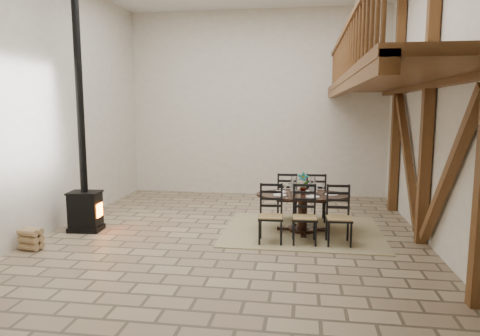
# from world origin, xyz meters

# --- Properties ---
(ground) EXTENTS (8.00, 8.00, 0.00)m
(ground) POSITION_xyz_m (0.00, 0.00, 0.00)
(ground) COLOR tan
(ground) RESTS_ON ground
(room_shell) EXTENTS (7.02, 8.02, 5.01)m
(room_shell) POSITION_xyz_m (1.19, 0.00, 3.01)
(room_shell) COLOR silver
(room_shell) RESTS_ON ground
(rug) EXTENTS (3.00, 2.50, 0.02)m
(rug) POSITION_xyz_m (1.30, 0.41, 0.01)
(rug) COLOR tan
(rug) RESTS_ON ground
(dining_table) EXTENTS (1.84, 2.04, 1.15)m
(dining_table) POSITION_xyz_m (1.30, 0.30, 0.41)
(dining_table) COLOR black
(dining_table) RESTS_ON ground
(wood_stove) EXTENTS (0.63, 0.51, 5.00)m
(wood_stove) POSITION_xyz_m (-2.88, -0.16, 1.14)
(wood_stove) COLOR black
(wood_stove) RESTS_ON ground
(log_basket) EXTENTS (0.50, 0.50, 0.41)m
(log_basket) POSITION_xyz_m (-2.97, 0.08, 0.18)
(log_basket) COLOR brown
(log_basket) RESTS_ON ground
(log_stack) EXTENTS (0.39, 0.30, 0.37)m
(log_stack) POSITION_xyz_m (-3.22, -1.38, 0.18)
(log_stack) COLOR tan
(log_stack) RESTS_ON ground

